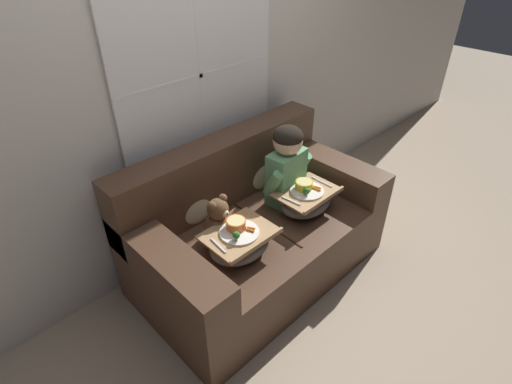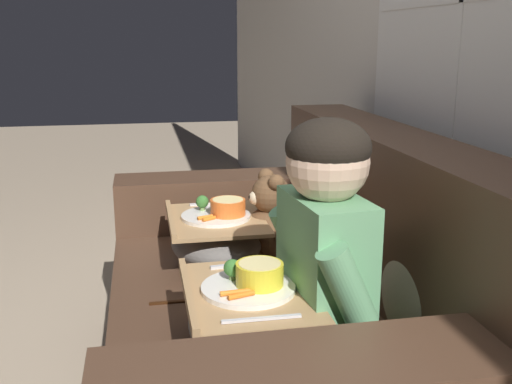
# 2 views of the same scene
# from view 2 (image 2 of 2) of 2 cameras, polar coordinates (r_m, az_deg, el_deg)

# --- Properties ---
(couch) EXTENTS (1.63, 0.94, 0.90)m
(couch) POSITION_cam_2_polar(r_m,az_deg,el_deg) (1.83, 3.78, -12.68)
(couch) COLOR #4C3323
(couch) RESTS_ON ground_plane
(throw_pillow_behind_child) EXTENTS (0.33, 0.16, 0.34)m
(throw_pillow_behind_child) POSITION_cam_2_polar(r_m,az_deg,el_deg) (1.54, 15.06, -7.68)
(throw_pillow_behind_child) COLOR #C1B293
(throw_pillow_behind_child) RESTS_ON couch
(throw_pillow_behind_teddy) EXTENTS (0.31, 0.15, 0.32)m
(throw_pillow_behind_teddy) POSITION_cam_2_polar(r_m,az_deg,el_deg) (2.06, 7.90, -1.68)
(throw_pillow_behind_teddy) COLOR #C1B293
(throw_pillow_behind_teddy) RESTS_ON couch
(child_figure) EXTENTS (0.40, 0.20, 0.55)m
(child_figure) POSITION_cam_2_polar(r_m,az_deg,el_deg) (1.41, 6.63, -3.07)
(child_figure) COLOR #66A370
(child_figure) RESTS_ON couch
(teddy_bear) EXTENTS (0.33, 0.23, 0.30)m
(teddy_bear) POSITION_cam_2_polar(r_m,az_deg,el_deg) (2.01, 1.30, -2.88)
(teddy_bear) COLOR brown
(teddy_bear) RESTS_ON couch
(lap_tray_child) EXTENTS (0.40, 0.30, 0.22)m
(lap_tray_child) POSITION_cam_2_polar(r_m,az_deg,el_deg) (1.45, -0.73, -11.80)
(lap_tray_child) COLOR slate
(lap_tray_child) RESTS_ON child_figure
(lap_tray_teddy) EXTENTS (0.40, 0.31, 0.22)m
(lap_tray_teddy) POSITION_cam_2_polar(r_m,az_deg,el_deg) (1.99, -3.79, -4.34)
(lap_tray_teddy) COLOR slate
(lap_tray_teddy) RESTS_ON teddy_bear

